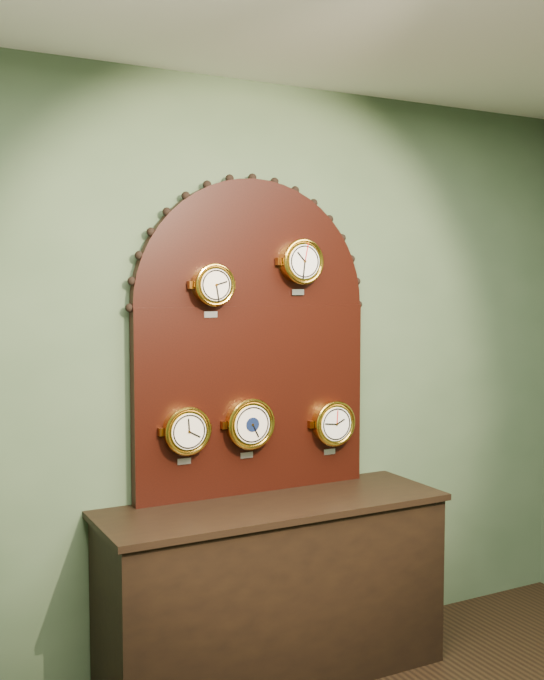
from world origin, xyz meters
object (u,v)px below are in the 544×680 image
arabic_clock (301,262)px  tide_clock (333,423)px  hygrometer (186,430)px  display_board (253,328)px  roman_clock (213,285)px  barometer (250,424)px  shop_counter (274,593)px

arabic_clock → tide_clock: 0.82m
arabic_clock → tide_clock: (0.19, -0.00, -0.80)m
arabic_clock → hygrometer: (-0.60, -0.00, -0.77)m
display_board → roman_clock: bearing=-164.2°
roman_clock → barometer: (0.18, -0.00, -0.65)m
arabic_clock → display_board: bearing=163.9°
barometer → arabic_clock: bearing=0.1°
display_board → barometer: display_board is taller
barometer → tide_clock: barometer is taller
shop_counter → hygrometer: bearing=157.4°
arabic_clock → tide_clock: arabic_clock is taller
roman_clock → hygrometer: 0.67m
roman_clock → tide_clock: 0.95m
hygrometer → barometer: bearing=-0.1°
roman_clock → tide_clock: bearing=-0.1°
barometer → tide_clock: 0.47m
shop_counter → barometer: (-0.05, 0.15, 0.78)m
shop_counter → roman_clock: roman_clock is taller
roman_clock → arabic_clock: size_ratio=0.92×
roman_clock → arabic_clock: (0.46, -0.00, 0.11)m
shop_counter → display_board: (0.00, 0.22, 1.23)m
hygrometer → tide_clock: size_ratio=0.98×
arabic_clock → tide_clock: size_ratio=0.97×
roman_clock → arabic_clock: arabic_clock is taller
shop_counter → tide_clock: size_ratio=5.73×
shop_counter → roman_clock: (-0.23, 0.15, 1.43)m
display_board → hygrometer: bearing=-169.8°
roman_clock → tide_clock: (0.65, -0.00, -0.69)m
roman_clock → hygrometer: bearing=-179.7°
shop_counter → barometer: 0.79m
arabic_clock → barometer: size_ratio=0.92×
display_board → hygrometer: (-0.37, -0.07, -0.45)m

